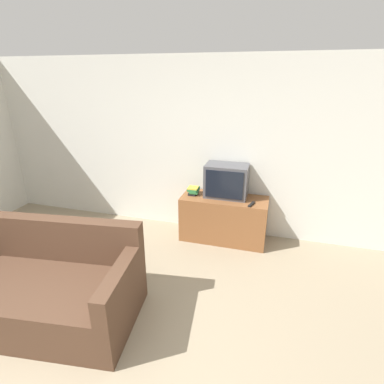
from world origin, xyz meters
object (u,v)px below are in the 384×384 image
Objects in this scene: couch at (40,289)px; book_stack at (194,190)px; tv_stand at (224,219)px; television at (226,181)px; remote_on_stand at (252,204)px.

book_stack is at bearing 55.81° from couch.
television is at bearing 85.65° from tv_stand.
remote_on_stand is at bearing -11.11° from book_stack.
remote_on_stand is at bearing -20.75° from tv_stand.
television reaches higher than remote_on_stand.
couch is 2.33m from book_stack.
television is 0.51m from remote_on_stand.
remote_on_stand is (1.91, 1.87, 0.37)m from couch.
couch reaches higher than remote_on_stand.
tv_stand is at bearing 46.05° from couch.
television is at bearing 150.66° from remote_on_stand.
remote_on_stand is (0.87, -0.17, -0.05)m from book_stack.
couch is at bearing -116.92° from book_stack.
book_stack is 0.89m from remote_on_stand.
tv_stand is at bearing 159.25° from remote_on_stand.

